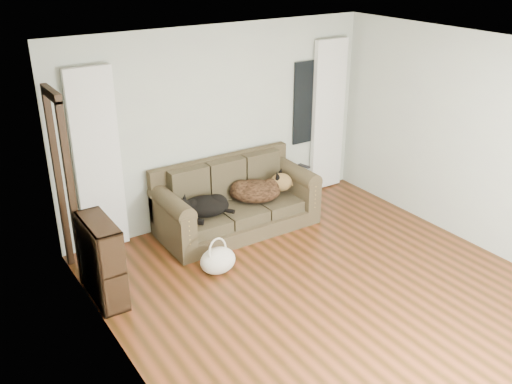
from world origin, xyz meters
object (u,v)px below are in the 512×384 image
tote_bag (218,260)px  bookshelf (102,258)px  sofa (237,198)px  dog_black_lab (203,206)px  dog_shepherd (258,190)px

tote_bag → bookshelf: 1.33m
tote_bag → bookshelf: size_ratio=0.47×
sofa → tote_bag: 1.16m
tote_bag → bookshelf: bookshelf is taller
sofa → dog_black_lab: sofa is taller
dog_shepherd → tote_bag: bearing=70.8°
sofa → dog_shepherd: bearing=-4.8°
dog_black_lab → tote_bag: size_ratio=1.40×
dog_shepherd → bookshelf: (-2.34, -0.59, 0.01)m
tote_bag → dog_shepherd: bearing=36.7°
dog_shepherd → tote_bag: size_ratio=1.66×
dog_shepherd → bookshelf: size_ratio=0.77×
sofa → dog_black_lab: (-0.53, -0.04, 0.03)m
bookshelf → tote_bag: bearing=-8.6°
sofa → dog_black_lab: 0.53m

